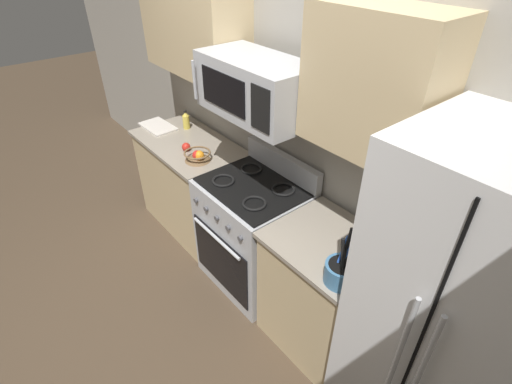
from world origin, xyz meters
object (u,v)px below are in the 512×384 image
utensil_crock (341,272)px  apple_loose (186,147)px  range_oven (253,233)px  microwave (256,87)px  refrigerator (452,324)px  bottle_oil (186,120)px  cutting_board (158,126)px  fruit_basket (198,156)px

utensil_crock → apple_loose: (-1.78, 0.11, -0.03)m
range_oven → microwave: size_ratio=1.38×
range_oven → refrigerator: size_ratio=0.58×
range_oven → bottle_oil: 1.28m
range_oven → cutting_board: (-1.36, -0.06, 0.44)m
cutting_board → bottle_oil: size_ratio=2.09×
apple_loose → cutting_board: (-0.57, 0.03, -0.03)m
refrigerator → utensil_crock: bearing=-161.1°
refrigerator → bottle_oil: (-2.68, 0.16, 0.05)m
refrigerator → apple_loose: bearing=-178.2°
range_oven → fruit_basket: size_ratio=5.02×
microwave → utensil_crock: bearing=-12.8°
range_oven → refrigerator: refrigerator is taller
fruit_basket → apple_loose: 0.20m
fruit_basket → refrigerator: bearing=2.3°
range_oven → bottle_oil: bearing=173.2°
fruit_basket → bottle_oil: bottle_oil is taller
refrigerator → microwave: refrigerator is taller
refrigerator → bottle_oil: bearing=176.7°
apple_loose → bottle_oil: 0.45m
apple_loose → bottle_oil: bottle_oil is taller
utensil_crock → range_oven: bearing=168.8°
microwave → cutting_board: size_ratio=2.15×
fruit_basket → utensil_crock: bearing=-3.4°
fruit_basket → cutting_board: 0.78m
bottle_oil → microwave: bearing=-5.4°
fruit_basket → apple_loose: fruit_basket is taller
range_oven → refrigerator: (1.52, -0.02, 0.47)m
cutting_board → bottle_oil: (0.19, 0.20, 0.07)m
refrigerator → bottle_oil: size_ratio=10.67×
microwave → bottle_oil: bearing=174.6°
refrigerator → fruit_basket: 2.10m
apple_loose → utensil_crock: bearing=-3.4°
cutting_board → apple_loose: bearing=-2.8°
apple_loose → refrigerator: bearing=1.8°
range_oven → bottle_oil: size_ratio=6.19×
range_oven → bottle_oil: range_oven is taller
microwave → cutting_board: 1.55m
microwave → utensil_crock: microwave is taller
cutting_board → microwave: bearing=3.7°
cutting_board → refrigerator: bearing=0.9°
utensil_crock → apple_loose: utensil_crock is taller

